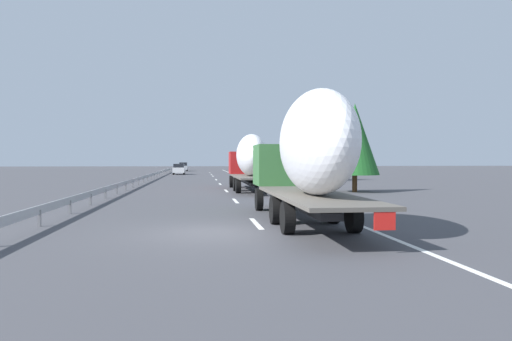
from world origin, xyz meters
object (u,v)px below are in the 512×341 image
(truck_lead, at_px, (250,159))
(road_sign, at_px, (254,161))
(car_white_van, at_px, (179,169))
(car_silver_hatch, at_px, (183,167))
(truck_trailing, at_px, (307,153))

(truck_lead, height_order, road_sign, truck_lead)
(car_white_van, relative_size, road_sign, 1.45)
(truck_lead, bearing_deg, car_silver_hatch, 6.02)
(truck_lead, xyz_separation_m, car_silver_hatch, (67.87, 7.15, -1.49))
(truck_lead, relative_size, car_white_van, 2.86)
(truck_lead, relative_size, truck_trailing, 0.99)
(car_white_van, bearing_deg, car_silver_hatch, 0.09)
(road_sign, bearing_deg, truck_trailing, 175.90)
(car_silver_hatch, xyz_separation_m, car_white_van, (-24.88, -0.04, -0.03))
(car_white_van, height_order, road_sign, road_sign)
(car_silver_hatch, distance_m, car_white_van, 24.88)
(car_silver_hatch, relative_size, road_sign, 1.30)
(truck_lead, bearing_deg, truck_trailing, 180.00)
(road_sign, bearing_deg, truck_lead, 172.50)
(car_white_van, xyz_separation_m, road_sign, (-19.46, -10.22, 1.32))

